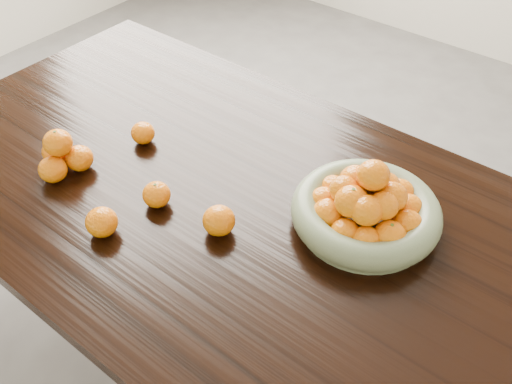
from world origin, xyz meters
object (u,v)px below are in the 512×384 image
Objects in this scene: dining_table at (256,235)px; loose_orange_0 at (157,195)px; fruit_bowl at (366,208)px; orange_pyramid at (62,155)px.

dining_table is 0.27m from loose_orange_0.
fruit_bowl is (0.23, 0.12, 0.14)m from dining_table.
orange_pyramid reaches higher than loose_orange_0.
fruit_bowl is at bearing 23.57° from orange_pyramid.
orange_pyramid reaches higher than dining_table.
orange_pyramid is (-0.48, -0.19, 0.14)m from dining_table.
dining_table is 5.81× the size of fruit_bowl.
orange_pyramid is at bearing -156.43° from fruit_bowl.
fruit_bowl is at bearing 27.43° from dining_table.
loose_orange_0 is (0.28, 0.06, -0.02)m from orange_pyramid.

